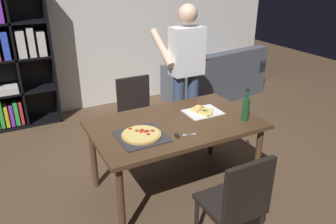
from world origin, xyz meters
The scene contains 11 objects.
ground_plane centered at (0.00, 0.00, 0.00)m, with size 12.00×12.00×0.00m, color brown.
back_wall centered at (0.00, 2.60, 1.40)m, with size 6.40×0.10×2.80m, color silver.
dining_table centered at (0.00, 0.00, 0.68)m, with size 1.60×0.96×0.75m.
chair_near_camera centered at (0.00, -0.97, 0.51)m, with size 0.42×0.42×0.90m.
chair_far_side centered at (0.00, 0.97, 0.51)m, with size 0.42×0.42×0.90m.
couch centered at (1.91, 1.99, 0.30)m, with size 1.81×1.09×0.85m.
person_serving_pizza centered at (0.55, 0.75, 1.00)m, with size 0.55×0.54×1.75m.
pepperoni_pizza_on_tray centered at (-0.40, -0.12, 0.77)m, with size 0.41×0.41×0.04m.
pizza_slices_on_towel centered at (0.36, 0.08, 0.76)m, with size 0.36×0.28×0.03m.
wine_bottle centered at (0.63, -0.26, 0.87)m, with size 0.07×0.07×0.32m.
kitchen_scissors centered at (-0.08, -0.27, 0.76)m, with size 0.20×0.10×0.01m.
Camera 1 is at (-1.37, -2.48, 2.10)m, focal length 35.12 mm.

